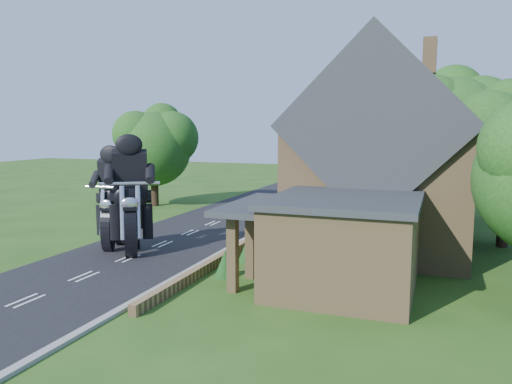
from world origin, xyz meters
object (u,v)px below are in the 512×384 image
(annex, at_px, (341,241))
(garden_wall, at_px, (255,239))
(motorcycle_lead, at_px, (132,237))
(motorcycle_follow, at_px, (115,233))
(house, at_px, (382,161))

(annex, bearing_deg, garden_wall, 133.84)
(motorcycle_lead, relative_size, motorcycle_follow, 1.11)
(motorcycle_lead, height_order, motorcycle_follow, motorcycle_lead)
(house, xyz_separation_m, annex, (-0.62, -6.80, -2.58))
(annex, bearing_deg, house, 84.76)
(garden_wall, height_order, house, house)
(motorcycle_lead, xyz_separation_m, motorcycle_follow, (-1.45, 0.66, -0.08))
(garden_wall, xyz_separation_m, motorcycle_lead, (-4.56, -4.26, 0.64))
(motorcycle_lead, bearing_deg, motorcycle_follow, -55.33)
(annex, relative_size, motorcycle_follow, 4.31)
(motorcycle_follow, bearing_deg, annex, 159.85)
(garden_wall, relative_size, motorcycle_follow, 13.44)
(house, bearing_deg, garden_wall, -170.83)
(annex, distance_m, motorcycle_lead, 10.29)
(house, height_order, motorcycle_follow, house)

